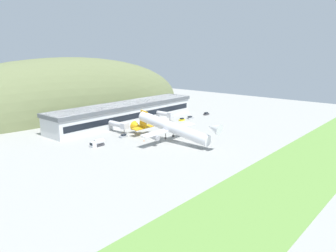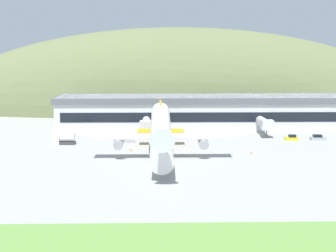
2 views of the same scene
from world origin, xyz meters
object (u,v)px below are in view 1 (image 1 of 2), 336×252
service_car_1 (182,120)px  service_car_2 (206,114)px  service_car_3 (190,118)px  service_car_0 (123,136)px  cargo_airplane (171,128)px  traffic_cone_1 (191,130)px  terminal_building (126,112)px  fuel_truck (97,143)px  jetway_1 (166,114)px  traffic_cone_0 (144,140)px  jetway_0 (119,125)px

service_car_1 → service_car_2: 23.61m
service_car_3 → service_car_0: bearing=-177.9°
cargo_airplane → service_car_3: 51.45m
traffic_cone_1 → cargo_airplane: bearing=-165.7°
terminal_building → service_car_1: (23.82, -21.57, -5.53)m
service_car_1 → fuel_truck: 64.63m
service_car_0 → fuel_truck: fuel_truck is taller
cargo_airplane → traffic_cone_1: size_ratio=86.21×
terminal_building → service_car_2: (47.41, -22.61, -5.46)m
jetway_1 → terminal_building: bearing=139.3°
traffic_cone_0 → terminal_building: bearing=58.7°
service_car_0 → traffic_cone_0: bearing=-81.9°
terminal_building → traffic_cone_1: terminal_building is taller
jetway_0 → service_car_3: (49.75, -6.49, -3.34)m
service_car_3 → traffic_cone_1: service_car_3 is taller
jetway_0 → service_car_1: jetway_0 is taller
service_car_2 → traffic_cone_0: bearing=-169.2°
jetway_0 → service_car_0: 10.39m
terminal_building → service_car_1: size_ratio=25.15×
service_car_1 → service_car_2: bearing=-2.5°
traffic_cone_0 → traffic_cone_1: bearing=-7.1°
service_car_1 → service_car_2: service_car_2 is taller
jetway_0 → jetway_1: size_ratio=1.07×
terminal_building → fuel_truck: 48.76m
service_car_0 → traffic_cone_1: (31.92, -15.69, -0.33)m
jetway_0 → service_car_0: jetway_0 is taller
terminal_building → service_car_0: bearing=-134.5°
service_car_0 → service_car_1: size_ratio=1.06×
terminal_building → fuel_truck: bearing=-146.8°
service_car_1 → service_car_2: size_ratio=0.91×
terminal_building → cargo_airplane: (-14.10, -45.27, 0.13)m
service_car_3 → jetway_0: bearing=172.6°
jetway_1 → service_car_3: bearing=-26.3°
terminal_building → service_car_0: size_ratio=23.64×
fuel_truck → traffic_cone_0: size_ratio=10.75×
cargo_airplane → service_car_1: (37.93, 23.70, -5.66)m
terminal_building → jetway_1: 22.99m
service_car_0 → traffic_cone_1: 35.56m
service_car_0 → service_car_1: (47.22, 2.25, 0.02)m
jetway_0 → jetway_1: 35.74m
service_car_3 → service_car_2: bearing=-2.7°
jetway_0 → service_car_3: jetway_0 is taller
cargo_airplane → traffic_cone_1: cargo_airplane is taller
traffic_cone_0 → traffic_cone_1: (30.23, -3.77, 0.00)m
jetway_1 → traffic_cone_1: 26.39m
service_car_0 → fuel_truck: bearing=-170.9°
jetway_1 → service_car_2: size_ratio=2.78×
jetway_1 → cargo_airplane: 43.76m
cargo_airplane → service_car_1: size_ratio=13.14×
service_car_0 → service_car_2: (70.81, 1.21, 0.09)m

